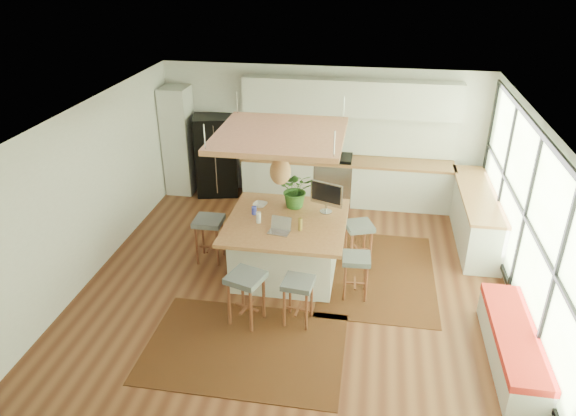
% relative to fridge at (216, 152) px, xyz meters
% --- Properties ---
extents(floor, '(7.00, 7.00, 0.00)m').
position_rel_fridge_xyz_m(floor, '(2.17, -3.20, -0.93)').
color(floor, '#522717').
rests_on(floor, ground).
extents(ceiling, '(7.00, 7.00, 0.00)m').
position_rel_fridge_xyz_m(ceiling, '(2.17, -3.20, 1.78)').
color(ceiling, white).
rests_on(ceiling, ground).
extents(wall_back, '(6.50, 0.00, 6.50)m').
position_rel_fridge_xyz_m(wall_back, '(2.17, 0.30, 0.42)').
color(wall_back, silver).
rests_on(wall_back, ground).
extents(wall_front, '(6.50, 0.00, 6.50)m').
position_rel_fridge_xyz_m(wall_front, '(2.17, -6.70, 0.42)').
color(wall_front, silver).
rests_on(wall_front, ground).
extents(wall_left, '(0.00, 7.00, 7.00)m').
position_rel_fridge_xyz_m(wall_left, '(-1.08, -3.20, 0.42)').
color(wall_left, silver).
rests_on(wall_left, ground).
extents(wall_right, '(0.00, 7.00, 7.00)m').
position_rel_fridge_xyz_m(wall_right, '(5.42, -3.20, 0.42)').
color(wall_right, silver).
rests_on(wall_right, ground).
extents(window_wall, '(0.10, 6.20, 2.60)m').
position_rel_fridge_xyz_m(window_wall, '(5.39, -3.20, 0.47)').
color(window_wall, black).
rests_on(window_wall, wall_right).
extents(pantry, '(0.55, 0.60, 2.25)m').
position_rel_fridge_xyz_m(pantry, '(-0.78, -0.02, 0.20)').
color(pantry, silver).
rests_on(pantry, floor).
extents(back_counter_base, '(4.20, 0.60, 0.88)m').
position_rel_fridge_xyz_m(back_counter_base, '(2.72, -0.02, -0.49)').
color(back_counter_base, silver).
rests_on(back_counter_base, floor).
extents(back_counter_top, '(4.24, 0.64, 0.05)m').
position_rel_fridge_xyz_m(back_counter_top, '(2.72, -0.02, -0.03)').
color(back_counter_top, brown).
rests_on(back_counter_top, back_counter_base).
extents(backsplash, '(4.20, 0.02, 0.80)m').
position_rel_fridge_xyz_m(backsplash, '(2.72, 0.28, 0.43)').
color(backsplash, white).
rests_on(backsplash, wall_back).
extents(upper_cabinets, '(4.20, 0.34, 0.70)m').
position_rel_fridge_xyz_m(upper_cabinets, '(2.72, 0.12, 1.22)').
color(upper_cabinets, silver).
rests_on(upper_cabinets, wall_back).
extents(range, '(0.76, 0.62, 1.00)m').
position_rel_fridge_xyz_m(range, '(2.47, -0.02, -0.43)').
color(range, '#A5A5AA').
rests_on(range, floor).
extents(right_counter_base, '(0.60, 2.50, 0.88)m').
position_rel_fridge_xyz_m(right_counter_base, '(5.10, -1.20, -0.49)').
color(right_counter_base, silver).
rests_on(right_counter_base, floor).
extents(right_counter_top, '(0.64, 2.54, 0.05)m').
position_rel_fridge_xyz_m(right_counter_top, '(5.10, -1.20, -0.03)').
color(right_counter_top, brown).
rests_on(right_counter_top, right_counter_base).
extents(window_bench, '(0.52, 2.00, 0.50)m').
position_rel_fridge_xyz_m(window_bench, '(5.12, -4.40, -0.68)').
color(window_bench, silver).
rests_on(window_bench, floor).
extents(ceiling_panel, '(1.86, 1.86, 0.80)m').
position_rel_fridge_xyz_m(ceiling_panel, '(1.87, -2.80, 1.12)').
color(ceiling_panel, brown).
rests_on(ceiling_panel, ceiling).
extents(rug_near, '(2.60, 1.80, 0.01)m').
position_rel_fridge_xyz_m(rug_near, '(1.73, -4.72, -0.92)').
color(rug_near, black).
rests_on(rug_near, floor).
extents(rug_right, '(1.80, 2.60, 0.01)m').
position_rel_fridge_xyz_m(rug_right, '(3.43, -2.64, -0.92)').
color(rug_right, black).
rests_on(rug_right, floor).
extents(fridge, '(0.97, 0.83, 1.69)m').
position_rel_fridge_xyz_m(fridge, '(0.00, 0.00, 0.00)').
color(fridge, black).
rests_on(fridge, floor).
extents(island, '(1.85, 1.85, 0.93)m').
position_rel_fridge_xyz_m(island, '(1.96, -2.79, -0.46)').
color(island, brown).
rests_on(island, floor).
extents(stool_near_left, '(0.58, 0.58, 0.77)m').
position_rel_fridge_xyz_m(stool_near_left, '(1.63, -4.16, -0.57)').
color(stool_near_left, '#4B5054').
rests_on(stool_near_left, floor).
extents(stool_near_right, '(0.45, 0.45, 0.69)m').
position_rel_fridge_xyz_m(stool_near_right, '(2.34, -4.06, -0.57)').
color(stool_near_right, '#4B5054').
rests_on(stool_near_right, floor).
extents(stool_right_front, '(0.43, 0.43, 0.69)m').
position_rel_fridge_xyz_m(stool_right_front, '(3.09, -3.29, -0.57)').
color(stool_right_front, '#4B5054').
rests_on(stool_right_front, floor).
extents(stool_right_back, '(0.55, 0.55, 0.72)m').
position_rel_fridge_xyz_m(stool_right_back, '(3.08, -2.33, -0.57)').
color(stool_right_back, '#4B5054').
rests_on(stool_right_back, floor).
extents(stool_left_side, '(0.46, 0.46, 0.78)m').
position_rel_fridge_xyz_m(stool_left_side, '(0.64, -2.66, -0.57)').
color(stool_left_side, '#4B5054').
rests_on(stool_left_side, floor).
extents(laptop, '(0.36, 0.38, 0.23)m').
position_rel_fridge_xyz_m(laptop, '(1.92, -3.21, 0.12)').
color(laptop, '#A5A5AA').
rests_on(laptop, island).
extents(monitor, '(0.60, 0.39, 0.52)m').
position_rel_fridge_xyz_m(monitor, '(2.54, -2.41, 0.26)').
color(monitor, '#A5A5AA').
rests_on(monitor, island).
extents(microwave, '(0.63, 0.38, 0.41)m').
position_rel_fridge_xyz_m(microwave, '(1.11, -0.06, 0.20)').
color(microwave, '#A5A5AA').
rests_on(microwave, back_counter_top).
extents(island_plant, '(0.66, 0.71, 0.48)m').
position_rel_fridge_xyz_m(island_plant, '(2.03, -2.29, 0.25)').
color(island_plant, '#1E4C19').
rests_on(island_plant, island).
extents(island_bowl, '(0.27, 0.27, 0.06)m').
position_rel_fridge_xyz_m(island_bowl, '(1.45, -2.38, 0.03)').
color(island_bowl, white).
rests_on(island_bowl, island).
extents(island_bottle_0, '(0.07, 0.07, 0.19)m').
position_rel_fridge_xyz_m(island_bottle_0, '(1.41, -2.69, 0.10)').
color(island_bottle_0, blue).
rests_on(island_bottle_0, island).
extents(island_bottle_1, '(0.07, 0.07, 0.19)m').
position_rel_fridge_xyz_m(island_bottle_1, '(1.56, -2.94, 0.10)').
color(island_bottle_1, silver).
rests_on(island_bottle_1, island).
extents(island_bottle_2, '(0.07, 0.07, 0.19)m').
position_rel_fridge_xyz_m(island_bottle_2, '(2.21, -3.09, 0.10)').
color(island_bottle_2, olive).
rests_on(island_bottle_2, island).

